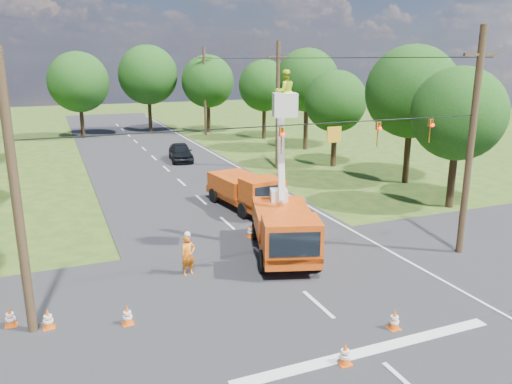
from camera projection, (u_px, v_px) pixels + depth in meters
name	position (u px, v px, depth m)	size (l,w,h in m)	color
ground	(181.00, 183.00, 35.89)	(140.00, 140.00, 0.00)	#264615
road_main	(181.00, 183.00, 35.89)	(12.00, 100.00, 0.06)	black
road_cross	(293.00, 283.00, 19.81)	(56.00, 10.00, 0.07)	black
stop_bar	(370.00, 352.00, 15.17)	(9.00, 0.45, 0.02)	silver
edge_line	(253.00, 176.00, 37.96)	(0.12, 90.00, 0.02)	silver
bucket_truck	(285.00, 218.00, 22.25)	(4.17, 6.76, 8.20)	#CE4E0E
second_truck	(246.00, 190.00, 29.40)	(3.01, 6.18, 2.23)	#CE4E0E
ground_worker	(188.00, 255.00, 20.37)	(0.63, 0.42, 1.74)	orange
distant_car	(181.00, 152.00, 43.49)	(1.85, 4.59, 1.56)	black
traffic_cone_0	(345.00, 354.00, 14.43)	(0.38, 0.38, 0.71)	#E4520C
traffic_cone_1	(394.00, 320.00, 16.33)	(0.38, 0.38, 0.71)	#E4520C
traffic_cone_2	(251.00, 231.00, 24.80)	(0.38, 0.38, 0.71)	#E4520C
traffic_cone_3	(266.00, 204.00, 29.37)	(0.38, 0.38, 0.71)	#E4520C
traffic_cone_4	(127.00, 315.00, 16.62)	(0.38, 0.38, 0.71)	#E4520C
traffic_cone_5	(48.00, 319.00, 16.38)	(0.38, 0.38, 0.71)	#E4520C
traffic_cone_6	(10.00, 317.00, 16.51)	(0.38, 0.38, 0.71)	#E4520C
traffic_cone_7	(259.00, 187.00, 33.23)	(0.38, 0.38, 0.71)	#E4520C
pole_right_near	(471.00, 143.00, 21.63)	(1.80, 0.30, 10.00)	#4C3823
pole_right_mid	(278.00, 105.00, 39.50)	(1.80, 0.30, 10.00)	#4C3823
pole_right_far	(205.00, 91.00, 57.36)	(1.80, 0.30, 10.00)	#4C3823
pole_left	(16.00, 199.00, 15.16)	(0.30, 0.30, 9.00)	#4C3823
signal_span	(348.00, 133.00, 19.11)	(18.00, 0.29, 1.07)	black
tree_right_a	(458.00, 114.00, 28.71)	(5.40, 5.40, 8.28)	#382616
tree_right_b	(412.00, 92.00, 34.40)	(6.40, 6.40, 9.65)	#382616
tree_right_c	(336.00, 102.00, 40.28)	(5.00, 5.00, 7.83)	#382616
tree_right_d	(307.00, 80.00, 47.66)	(6.00, 6.00, 9.70)	#382616
tree_right_e	(264.00, 86.00, 54.67)	(5.60, 5.60, 8.63)	#382616
tree_far_a	(79.00, 82.00, 54.79)	(6.60, 6.60, 9.50)	#382616
tree_far_b	(148.00, 75.00, 59.36)	(7.00, 7.00, 10.32)	#382616
tree_far_c	(208.00, 81.00, 59.27)	(6.20, 6.20, 9.18)	#382616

